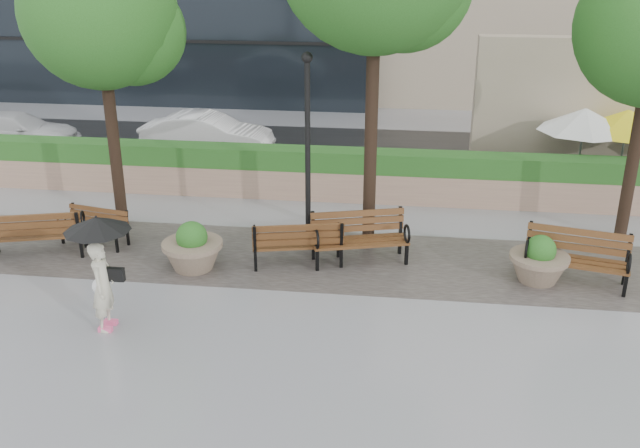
# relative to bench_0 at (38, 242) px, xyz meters

# --- Properties ---
(ground) EXTENTS (100.00, 100.00, 0.00)m
(ground) POSITION_rel_bench_0_xyz_m (5.39, -2.41, -0.32)
(ground) COLOR gray
(ground) RESTS_ON ground
(cobble_strip) EXTENTS (28.00, 3.20, 0.01)m
(cobble_strip) POSITION_rel_bench_0_xyz_m (5.39, 0.59, -0.32)
(cobble_strip) COLOR #383330
(cobble_strip) RESTS_ON ground
(hedge_wall) EXTENTS (24.00, 0.80, 1.35)m
(hedge_wall) POSITION_rel_bench_0_xyz_m (5.39, 4.59, 0.34)
(hedge_wall) COLOR tan
(hedge_wall) RESTS_ON ground
(asphalt_street) EXTENTS (40.00, 7.00, 0.00)m
(asphalt_street) POSITION_rel_bench_0_xyz_m (5.39, 8.59, -0.32)
(asphalt_street) COLOR black
(asphalt_street) RESTS_ON ground
(bench_0) EXTENTS (2.15, 1.32, 1.08)m
(bench_0) POSITION_rel_bench_0_xyz_m (0.00, 0.00, 0.00)
(bench_0) COLOR brown
(bench_0) RESTS_ON ground
(bench_1) EXTENTS (1.65, 0.94, 0.84)m
(bench_1) POSITION_rel_bench_0_xyz_m (0.99, 0.74, -0.07)
(bench_1) COLOR brown
(bench_1) RESTS_ON ground
(bench_2) EXTENTS (2.04, 1.18, 1.03)m
(bench_2) POSITION_rel_bench_0_xyz_m (5.79, 0.27, -0.02)
(bench_2) COLOR brown
(bench_2) RESTS_ON ground
(bench_3) EXTENTS (2.19, 1.35, 1.10)m
(bench_3) POSITION_rel_bench_0_xyz_m (7.10, 0.57, 0.01)
(bench_3) COLOR brown
(bench_3) RESTS_ON ground
(bench_4) EXTENTS (2.16, 1.25, 1.09)m
(bench_4) POSITION_rel_bench_0_xyz_m (11.54, 0.12, 0.00)
(bench_4) COLOR brown
(bench_4) RESTS_ON ground
(planter_left) EXTENTS (1.28, 1.28, 1.08)m
(planter_left) POSITION_rel_bench_0_xyz_m (3.61, -0.23, 0.10)
(planter_left) COLOR #7F6B56
(planter_left) RESTS_ON ground
(planter_right) EXTENTS (1.21, 1.21, 1.01)m
(planter_right) POSITION_rel_bench_0_xyz_m (10.82, 0.12, 0.07)
(planter_right) COLOR #7F6B56
(planter_right) RESTS_ON ground
(lamppost) EXTENTS (0.28, 0.28, 4.41)m
(lamppost) POSITION_rel_bench_0_xyz_m (5.88, 1.22, 1.63)
(lamppost) COLOR black
(lamppost) RESTS_ON ground
(tree_0) EXTENTS (3.54, 3.46, 6.81)m
(tree_0) POSITION_rel_bench_0_xyz_m (1.27, 2.12, 4.62)
(tree_0) COLOR black
(tree_0) RESTS_ON ground
(patio_umb_white) EXTENTS (2.50, 2.50, 2.30)m
(patio_umb_white) POSITION_rel_bench_0_xyz_m (12.74, 6.11, 1.67)
(patio_umb_white) COLOR black
(patio_umb_white) RESTS_ON ground
(patio_umb_yellow_a) EXTENTS (2.50, 2.50, 2.30)m
(patio_umb_yellow_a) POSITION_rel_bench_0_xyz_m (13.84, 6.08, 1.67)
(patio_umb_yellow_a) COLOR black
(patio_umb_yellow_a) RESTS_ON ground
(car_left) EXTENTS (4.30, 2.13, 1.20)m
(car_left) POSITION_rel_bench_0_xyz_m (-4.89, 8.00, 0.28)
(car_left) COLOR silver
(car_left) RESTS_ON ground
(car_right) EXTENTS (4.24, 1.61, 1.38)m
(car_right) POSITION_rel_bench_0_xyz_m (1.62, 8.02, 0.37)
(car_right) COLOR silver
(car_right) RESTS_ON ground
(pedestrian) EXTENTS (1.16, 1.16, 2.14)m
(pedestrian) POSITION_rel_bench_0_xyz_m (2.78, -2.79, 0.98)
(pedestrian) COLOR beige
(pedestrian) RESTS_ON ground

